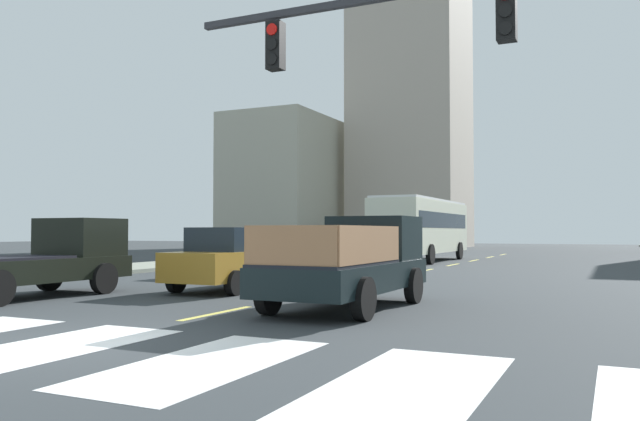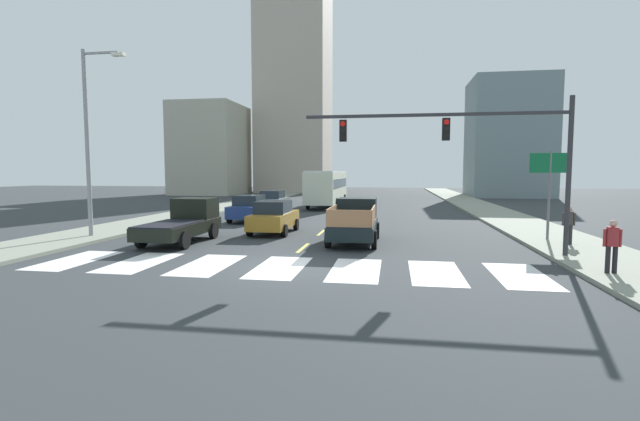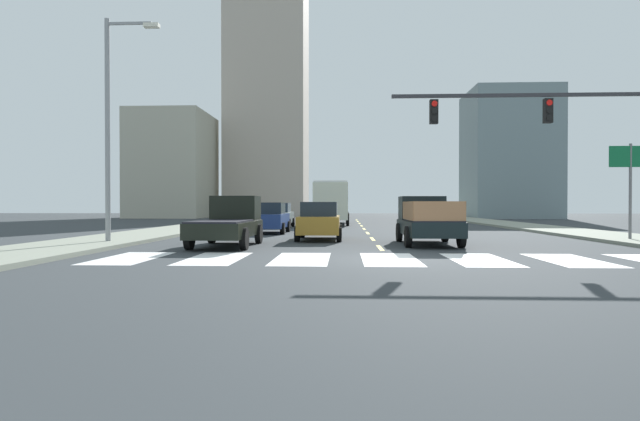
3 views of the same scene
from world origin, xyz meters
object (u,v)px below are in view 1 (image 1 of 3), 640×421
(pickup_stakebed, at_px, (354,263))
(sedan_far, at_px, (233,259))
(pickup_dark, at_px, (43,259))
(city_bus, at_px, (422,225))
(sedan_near_left, at_px, (242,252))
(sedan_mid, at_px, (317,247))
(traffic_signal_gantry, at_px, (595,44))

(pickup_stakebed, relative_size, sedan_far, 1.18)
(pickup_dark, relative_size, city_bus, 0.48)
(pickup_stakebed, height_order, sedan_far, pickup_stakebed)
(city_bus, relative_size, sedan_near_left, 2.45)
(sedan_mid, relative_size, traffic_signal_gantry, 0.45)
(pickup_stakebed, xyz_separation_m, sedan_mid, (-8.00, 14.94, -0.08))
(sedan_far, height_order, traffic_signal_gantry, traffic_signal_gantry)
(pickup_dark, relative_size, traffic_signal_gantry, 0.53)
(sedan_far, bearing_deg, pickup_stakebed, -28.05)
(pickup_stakebed, distance_m, sedan_near_left, 10.64)
(pickup_dark, bearing_deg, sedan_near_left, 85.20)
(pickup_dark, height_order, sedan_near_left, pickup_dark)
(pickup_stakebed, xyz_separation_m, traffic_signal_gantry, (4.88, -3.10, 3.30))
(city_bus, distance_m, sedan_mid, 6.79)
(sedan_far, bearing_deg, city_bus, 87.01)
(sedan_mid, bearing_deg, sedan_far, -74.98)
(sedan_mid, bearing_deg, traffic_signal_gantry, -54.81)
(traffic_signal_gantry, bearing_deg, pickup_dark, 171.89)
(sedan_mid, height_order, traffic_signal_gantry, traffic_signal_gantry)
(pickup_stakebed, distance_m, sedan_mid, 16.95)
(city_bus, bearing_deg, sedan_near_left, -105.07)
(pickup_dark, relative_size, sedan_near_left, 1.18)
(sedan_mid, xyz_separation_m, traffic_signal_gantry, (12.88, -18.04, 3.37))
(sedan_far, relative_size, sedan_mid, 1.00)
(pickup_dark, distance_m, sedan_near_left, 8.78)
(traffic_signal_gantry, bearing_deg, city_bus, 111.29)
(pickup_dark, bearing_deg, traffic_signal_gantry, -10.92)
(city_bus, bearing_deg, traffic_signal_gantry, -69.93)
(sedan_mid, bearing_deg, city_bus, 56.52)
(pickup_stakebed, relative_size, traffic_signal_gantry, 0.53)
(sedan_near_left, bearing_deg, sedan_far, -61.78)
(city_bus, bearing_deg, sedan_far, -91.68)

